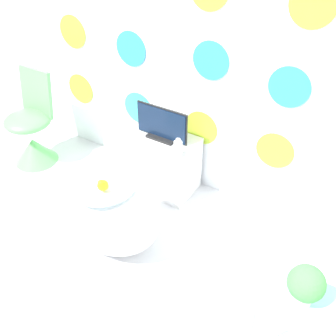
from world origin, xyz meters
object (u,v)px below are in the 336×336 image
object	(u,v)px
potted_plant_left	(306,285)
chair	(32,135)
tv	(162,125)
bathtub	(107,213)
vase	(178,149)

from	to	relation	value
potted_plant_left	chair	bearing A→B (deg)	167.34
tv	bathtub	bearing A→B (deg)	-88.47
vase	potted_plant_left	size ratio (longest dim) A/B	0.67
potted_plant_left	vase	bearing A→B (deg)	147.07
vase	tv	bearing A→B (deg)	148.93
tv	vase	size ratio (longest dim) A/B	3.00
vase	bathtub	bearing A→B (deg)	-109.65
tv	vase	xyz separation A→B (m)	(0.24, -0.15, -0.06)
tv	potted_plant_left	size ratio (longest dim) A/B	2.00
chair	vase	world-z (taller)	chair
chair	tv	xyz separation A→B (m)	(1.26, 0.32, 0.35)
tv	vase	world-z (taller)	tv
bathtub	tv	distance (m)	0.84
bathtub	chair	bearing A→B (deg)	160.52
potted_plant_left	tv	bearing A→B (deg)	147.38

